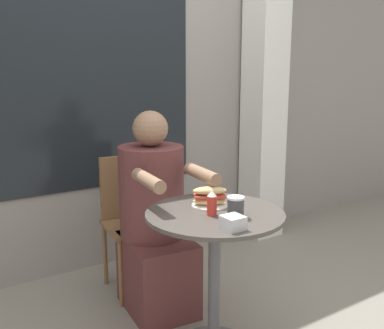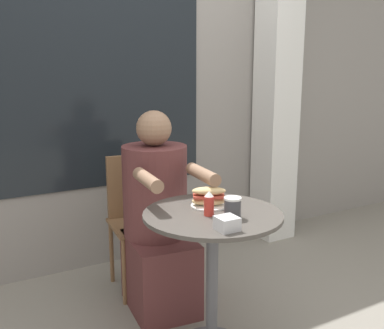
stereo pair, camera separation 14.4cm
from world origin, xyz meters
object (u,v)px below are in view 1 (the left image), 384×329
at_px(seated_diner, 155,227).
at_px(drink_cup, 236,207).
at_px(diner_chair, 131,210).
at_px(sandwich_on_plate, 210,197).
at_px(cafe_table, 214,251).
at_px(condiment_bottle, 212,203).

height_order(seated_diner, drink_cup, seated_diner).
relative_size(diner_chair, sandwich_on_plate, 4.65).
bearing_deg(cafe_table, diner_chair, 91.77).
distance_m(seated_diner, condiment_bottle, 0.64).
bearing_deg(drink_cup, seated_diner, 97.08).
distance_m(cafe_table, seated_diner, 0.54).
height_order(cafe_table, diner_chair, diner_chair).
xyz_separation_m(diner_chair, sandwich_on_plate, (0.06, -0.80, 0.27)).
bearing_deg(cafe_table, seated_diner, 94.40).
bearing_deg(sandwich_on_plate, diner_chair, 94.40).
distance_m(diner_chair, sandwich_on_plate, 0.85).
relative_size(cafe_table, diner_chair, 0.86).
height_order(cafe_table, condiment_bottle, condiment_bottle).
height_order(cafe_table, sandwich_on_plate, sandwich_on_plate).
bearing_deg(diner_chair, drink_cup, 100.08).
distance_m(diner_chair, seated_diner, 0.35).
relative_size(drink_cup, condiment_bottle, 0.82).
height_order(sandwich_on_plate, drink_cup, sandwich_on_plate).
bearing_deg(sandwich_on_plate, condiment_bottle, -121.33).
bearing_deg(diner_chair, seated_diner, 93.93).
xyz_separation_m(cafe_table, condiment_bottle, (-0.04, -0.03, 0.26)).
bearing_deg(drink_cup, condiment_bottle, 133.44).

